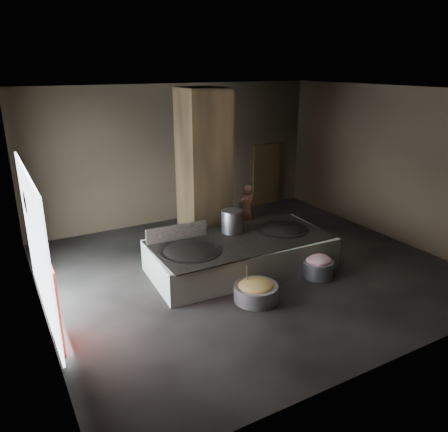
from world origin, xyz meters
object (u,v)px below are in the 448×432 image
hearth_platform (241,254)px  wok_left (190,254)px  cook (247,210)px  stock_pot (232,221)px  meat_basin (318,268)px  veg_basin (256,293)px  wok_right (282,232)px

hearth_platform → wok_left: size_ratio=3.17×
wok_left → cook: size_ratio=0.92×
wok_left → stock_pot: (1.50, 0.60, 0.38)m
hearth_platform → meat_basin: bearing=-39.2°
wok_left → veg_basin: 1.85m
wok_left → cook: (2.90, 2.10, 0.05)m
wok_right → meat_basin: 1.48m
cook → wok_left: bearing=30.4°
wok_left → hearth_platform: bearing=2.0°
cook → veg_basin: size_ratio=1.58×
cook → hearth_platform: bearing=49.2°
wok_right → stock_pot: 1.44m
wok_right → meat_basin: (0.11, -1.38, -0.54)m
wok_left → meat_basin: 3.23m
stock_pot → cook: size_ratio=0.38×
hearth_platform → wok_left: bearing=-175.1°
hearth_platform → veg_basin: 1.67m
hearth_platform → veg_basin: (-0.54, -1.56, -0.22)m
stock_pot → hearth_platform: bearing=-95.2°
hearth_platform → wok_left: (-1.45, -0.05, 0.35)m
hearth_platform → stock_pot: 0.91m
stock_pot → wok_left: bearing=-158.2°
hearth_platform → meat_basin: size_ratio=6.05×
wok_right → stock_pot: size_ratio=2.25×
hearth_platform → cook: bearing=57.7°
wok_left → cook: bearing=35.9°
meat_basin → cook: bearing=90.3°
wok_right → meat_basin: size_ratio=1.78×
hearth_platform → wok_right: 1.39m
hearth_platform → wok_left: 1.49m
cook → stock_pot: bearing=41.5°
stock_pot → veg_basin: 2.39m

